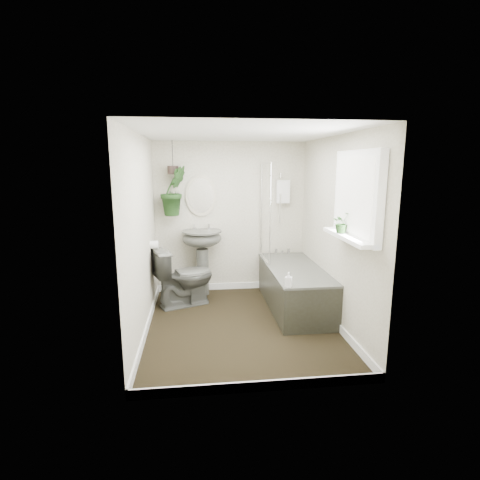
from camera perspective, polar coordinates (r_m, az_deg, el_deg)
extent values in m
cube|color=black|center=(4.77, 0.21, -12.95)|extent=(2.30, 2.80, 0.02)
cube|color=white|center=(4.36, 0.24, 16.06)|extent=(2.30, 2.80, 0.02)
cube|color=beige|center=(5.80, -1.45, 3.42)|extent=(2.30, 0.02, 2.30)
cube|color=beige|center=(3.06, 3.40, -3.93)|extent=(2.30, 0.02, 2.30)
cube|color=beige|center=(4.43, -14.83, 0.54)|extent=(0.02, 2.80, 2.30)
cube|color=beige|center=(4.70, 14.42, 1.16)|extent=(0.02, 2.80, 2.30)
cube|color=white|center=(4.74, 0.22, -12.29)|extent=(2.30, 2.80, 0.10)
cube|color=white|center=(5.82, 6.53, 7.33)|extent=(0.20, 0.10, 0.35)
ellipsoid|color=beige|center=(5.70, -5.97, 6.76)|extent=(0.46, 0.03, 0.62)
cylinder|color=black|center=(5.71, -9.98, 5.65)|extent=(0.04, 0.04, 0.22)
cylinder|color=white|center=(5.16, -12.96, -0.71)|extent=(0.11, 0.11, 0.11)
cube|color=white|center=(3.97, 17.44, 6.45)|extent=(0.08, 1.00, 0.90)
cube|color=white|center=(3.99, 16.16, 0.47)|extent=(0.18, 1.00, 0.04)
cube|color=white|center=(3.95, 16.84, 6.47)|extent=(0.01, 0.86, 0.76)
imported|color=#4A4B45|center=(5.33, -8.53, -5.49)|extent=(0.93, 0.73, 0.84)
imported|color=black|center=(4.07, 15.26, 2.59)|extent=(0.24, 0.23, 0.22)
imported|color=black|center=(5.58, -10.06, 7.38)|extent=(0.50, 0.47, 0.72)
imported|color=black|center=(4.35, 7.41, -5.98)|extent=(0.10, 0.10, 0.17)
cylinder|color=#302420|center=(5.57, -10.17, 10.45)|extent=(0.16, 0.16, 0.12)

